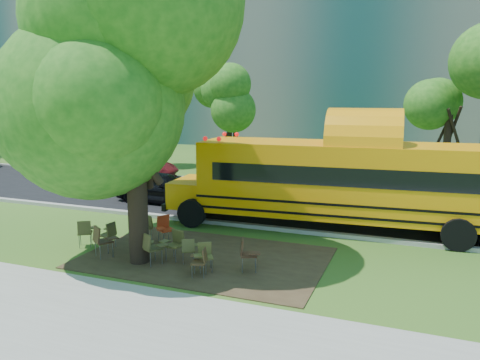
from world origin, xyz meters
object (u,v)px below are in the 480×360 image
at_px(chair_8, 109,232).
at_px(chair_11, 189,248).
at_px(chair_3, 175,242).
at_px(bg_car_silver, 77,165).
at_px(chair_0, 86,230).
at_px(bg_car_red, 137,167).
at_px(chair_5, 204,254).
at_px(pedestrian_a, 44,151).
at_px(pedestrian_b, 71,150).
at_px(main_tree, 132,72).
at_px(chair_10, 164,227).
at_px(chair_4, 151,246).
at_px(chair_7, 247,252).
at_px(school_bus, 358,181).
at_px(chair_9, 145,225).
at_px(chair_1, 102,239).
at_px(chair_2, 142,245).
at_px(chair_6, 201,259).
at_px(black_car, 160,187).

distance_m(chair_8, chair_11, 2.96).
xyz_separation_m(chair_3, bg_car_silver, (-12.21, 10.33, 0.16)).
bearing_deg(chair_0, bg_car_red, 82.78).
xyz_separation_m(chair_5, chair_8, (-3.59, 0.66, 0.04)).
relative_size(chair_8, pedestrian_a, 0.53).
height_order(pedestrian_a, pedestrian_b, pedestrian_b).
height_order(main_tree, chair_10, main_tree).
xyz_separation_m(bg_car_silver, pedestrian_a, (-6.31, 4.05, 0.10)).
bearing_deg(chair_4, chair_7, 39.50).
relative_size(school_bus, chair_9, 15.09).
bearing_deg(chair_1, school_bus, 72.55).
distance_m(bg_car_red, pedestrian_b, 8.65).
xyz_separation_m(school_bus, chair_2, (-5.31, -5.43, -1.28)).
distance_m(chair_2, chair_9, 2.03).
relative_size(chair_0, chair_1, 0.90).
bearing_deg(chair_4, chair_6, 19.42).
height_order(chair_5, pedestrian_b, pedestrian_b).
xyz_separation_m(main_tree, pedestrian_b, (-15.58, 15.30, -4.38)).
bearing_deg(chair_0, chair_1, -64.14).
bearing_deg(chair_7, chair_6, -72.77).
relative_size(school_bus, chair_3, 14.40).
relative_size(school_bus, chair_1, 13.16).
distance_m(chair_9, chair_10, 0.77).
bearing_deg(school_bus, chair_9, -153.67).
xyz_separation_m(chair_3, pedestrian_b, (-16.43, 14.75, 0.41)).
bearing_deg(main_tree, chair_3, 32.92).
xyz_separation_m(chair_5, chair_11, (-0.64, 0.35, -0.02)).
distance_m(chair_4, chair_6, 1.68).
distance_m(chair_3, chair_4, 0.75).
xyz_separation_m(chair_8, bg_car_silver, (-9.80, 10.17, 0.18)).
xyz_separation_m(school_bus, bg_car_silver, (-16.74, 5.39, -1.08)).
distance_m(chair_1, bg_car_red, 13.46).
bearing_deg(bg_car_silver, chair_9, -147.25).
height_order(black_car, pedestrian_b, pedestrian_b).
height_order(chair_4, chair_5, chair_4).
relative_size(chair_3, bg_car_red, 0.19).
relative_size(chair_4, chair_9, 1.11).
relative_size(chair_4, chair_6, 1.19).
xyz_separation_m(chair_2, chair_5, (1.97, -0.01, -0.01)).
bearing_deg(chair_7, chair_4, -99.62).
distance_m(chair_2, chair_5, 1.97).
xyz_separation_m(main_tree, pedestrian_a, (-17.67, 14.93, -4.54)).
bearing_deg(chair_10, chair_11, 81.64).
height_order(chair_0, chair_9, chair_0).
bearing_deg(chair_9, pedestrian_b, -17.13).
bearing_deg(chair_4, chair_11, 56.38).
bearing_deg(main_tree, chair_0, 165.85).
bearing_deg(black_car, chair_0, -167.81).
relative_size(chair_4, bg_car_red, 0.20).
bearing_deg(chair_11, main_tree, 167.43).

